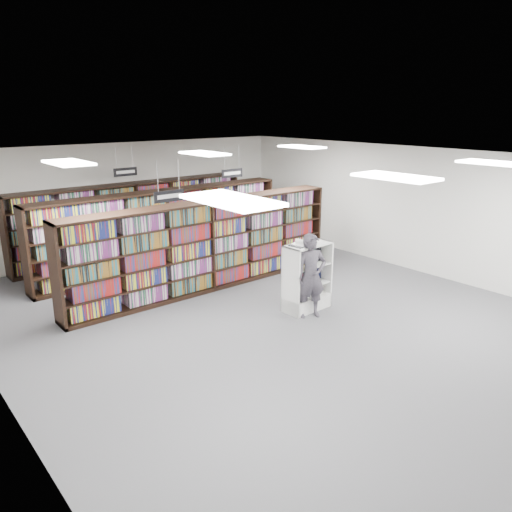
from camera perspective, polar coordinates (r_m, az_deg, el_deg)
floor at (r=10.48m, az=0.75°, el=-6.62°), size 12.00×12.00×0.00m
ceiling at (r=9.67m, az=0.82°, el=11.08°), size 10.00×12.00×0.10m
wall_back at (r=14.94m, az=-14.35°, el=6.34°), size 10.00×0.10×3.20m
wall_right at (r=13.66m, az=17.08°, el=5.19°), size 0.10×12.00×3.20m
bookshelf_row_near at (r=11.65m, az=-5.60°, el=1.18°), size 7.00×0.60×2.10m
bookshelf_row_mid at (r=13.30m, az=-10.45°, el=2.94°), size 7.00×0.60×2.10m
bookshelf_row_far at (r=14.78m, az=-13.70°, el=4.10°), size 7.00×0.60×2.10m
aisle_sign_left at (r=9.72m, az=-9.89°, el=6.88°), size 0.65×0.02×0.80m
aisle_sign_right at (r=13.01m, az=-2.75°, el=9.53°), size 0.65×0.02×0.80m
aisle_sign_center at (r=13.70m, az=-14.70°, el=9.37°), size 0.65×0.02×0.80m
troffer_front_left at (r=5.50m, az=-2.83°, el=6.38°), size 0.60×1.20×0.04m
troffer_front_center at (r=7.66m, az=15.67°, el=8.70°), size 0.60×1.20×0.04m
troffer_front_right at (r=10.25m, az=25.56°, el=9.57°), size 0.60×1.20×0.04m
troffer_back_left at (r=9.93m, az=-20.66°, el=9.95°), size 0.60×1.20×0.04m
troffer_back_center at (r=11.27m, az=-5.91°, el=11.58°), size 0.60×1.20×0.04m
troffer_back_right at (r=13.17m, az=5.25°, el=12.31°), size 0.60×1.20×0.04m
endcap_display at (r=10.63m, az=5.68°, el=-3.52°), size 1.04×0.54×1.44m
open_book at (r=10.24m, az=5.30°, el=1.47°), size 0.59×0.39×0.12m
shopper at (r=10.13m, az=6.30°, el=-2.28°), size 0.75×0.63×1.74m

